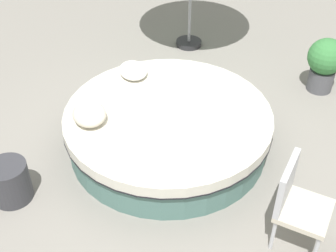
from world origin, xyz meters
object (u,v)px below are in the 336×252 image
(throw_pillow_0, at_px, (133,70))
(side_table, at_px, (10,182))
(patio_chair, at_px, (296,200))
(throw_pillow_1, at_px, (89,114))
(planter, at_px, (325,62))
(round_bed, at_px, (168,129))

(throw_pillow_0, relative_size, side_table, 1.00)
(side_table, bearing_deg, patio_chair, -119.88)
(throw_pillow_0, relative_size, throw_pillow_1, 1.00)
(throw_pillow_1, bearing_deg, planter, -84.85)
(throw_pillow_0, bearing_deg, side_table, 124.10)
(round_bed, bearing_deg, throw_pillow_1, 80.72)
(throw_pillow_1, xyz_separation_m, planter, (0.32, -3.51, -0.16))
(throw_pillow_0, xyz_separation_m, planter, (-0.49, -2.74, -0.14))
(throw_pillow_1, relative_size, planter, 0.57)
(round_bed, xyz_separation_m, planter, (0.47, -2.58, 0.20))
(patio_chair, height_order, planter, patio_chair)
(planter, bearing_deg, throw_pillow_0, 79.92)
(round_bed, height_order, planter, planter)
(throw_pillow_1, height_order, patio_chair, patio_chair)
(throw_pillow_1, relative_size, side_table, 1.00)
(round_bed, height_order, throw_pillow_0, throw_pillow_0)
(side_table, bearing_deg, round_bed, -82.56)
(patio_chair, xyz_separation_m, side_table, (1.52, 2.65, -0.32))
(throw_pillow_1, bearing_deg, side_table, 111.70)
(round_bed, relative_size, side_table, 5.44)
(round_bed, relative_size, throw_pillow_1, 5.44)
(throw_pillow_1, bearing_deg, round_bed, -99.28)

